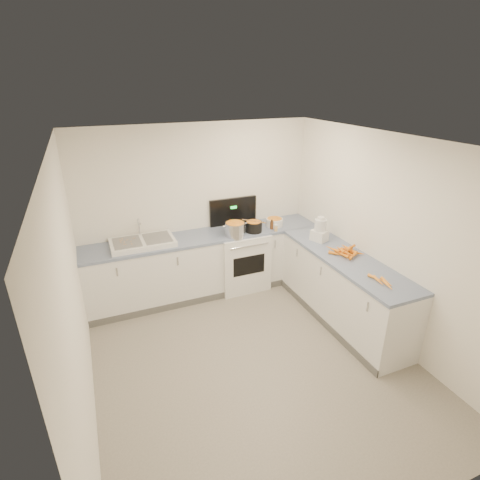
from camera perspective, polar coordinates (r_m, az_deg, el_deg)
name	(u,v)px	position (r m, az deg, el deg)	size (l,w,h in m)	color
floor	(253,360)	(4.62, 1.93, -17.78)	(3.50, 4.00, 0.00)	gray
ceiling	(256,143)	(3.53, 2.49, 14.51)	(3.50, 4.00, 0.00)	white
wall_back	(198,209)	(5.65, -6.36, 4.73)	(3.50, 2.50, 0.00)	white
wall_front	(395,408)	(2.59, 22.61, -22.54)	(3.50, 2.50, 0.00)	white
wall_left	(73,300)	(3.64, -24.04, -8.41)	(4.00, 2.50, 0.00)	white
wall_right	(385,240)	(4.86, 21.27, 0.04)	(4.00, 2.50, 0.00)	white
counter_back	(206,264)	(5.69, -5.14, -3.62)	(3.50, 0.62, 0.94)	white
counter_right	(343,289)	(5.21, 15.37, -7.15)	(0.62, 2.20, 0.94)	white
stove	(240,258)	(5.84, 0.04, -2.71)	(0.76, 0.65, 1.36)	white
sink	(143,242)	(5.31, -14.61, -0.33)	(0.86, 0.52, 0.31)	white
steel_pot	(235,230)	(5.42, -0.77, 1.57)	(0.30, 0.30, 0.22)	silver
black_pot	(254,227)	(5.58, 2.12, 1.95)	(0.25, 0.25, 0.18)	black
wooden_spoon	(254,221)	(5.54, 2.13, 2.89)	(0.02, 0.02, 0.38)	#AD7A47
mixing_bowl	(274,222)	(5.82, 5.27, 2.72)	(0.26, 0.26, 0.12)	white
extract_bottle	(272,225)	(5.69, 4.86, 2.27)	(0.05, 0.05, 0.12)	#593319
spice_jar	(276,228)	(5.63, 5.50, 1.79)	(0.05, 0.05, 0.09)	#E5B266
food_processor	(320,231)	(5.35, 12.07, 1.42)	(0.23, 0.26, 0.35)	white
carrot_pile	(346,251)	(5.07, 15.84, -1.67)	(0.42, 0.46, 0.09)	orange
peeled_carrots	(382,281)	(4.49, 20.82, -5.91)	(0.14, 0.37, 0.04)	orange
peelings	(127,242)	(5.28, -16.86, -0.23)	(0.22, 0.28, 0.01)	tan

